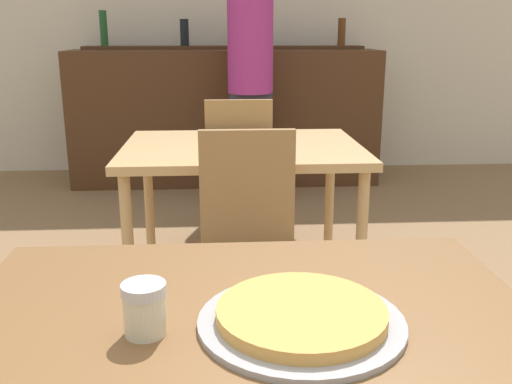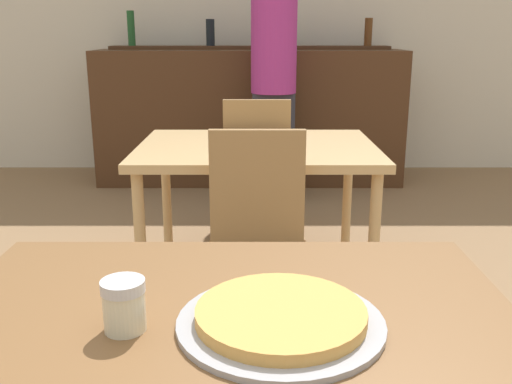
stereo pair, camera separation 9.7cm
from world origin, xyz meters
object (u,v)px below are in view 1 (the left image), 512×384
at_px(cheese_shaker, 145,308).
at_px(person_standing, 250,77).
at_px(chair_far_side_front, 249,234).
at_px(chair_far_side_back, 239,165).
at_px(pizza_tray, 302,317).

xyz_separation_m(cheese_shaker, person_standing, (0.37, 3.43, 0.14)).
distance_m(chair_far_side_front, chair_far_side_back, 1.20).
bearing_deg(pizza_tray, chair_far_side_back, 90.98).
bearing_deg(chair_far_side_back, chair_far_side_front, 90.00).
bearing_deg(cheese_shaker, chair_far_side_back, 84.18).
relative_size(chair_far_side_back, cheese_shaker, 9.46).
distance_m(chair_far_side_back, person_standing, 1.15).
xyz_separation_m(chair_far_side_front, chair_far_side_back, (-0.00, 1.20, 0.00)).
bearing_deg(pizza_tray, chair_far_side_front, 91.99).
height_order(chair_far_side_front, cheese_shaker, chair_far_side_front).
relative_size(chair_far_side_back, person_standing, 0.52).
bearing_deg(chair_far_side_front, chair_far_side_back, 90.00).
xyz_separation_m(pizza_tray, cheese_shaker, (-0.28, -0.01, 0.03)).
distance_m(chair_far_side_back, pizza_tray, 2.37).
bearing_deg(chair_far_side_front, cheese_shaker, -101.66).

